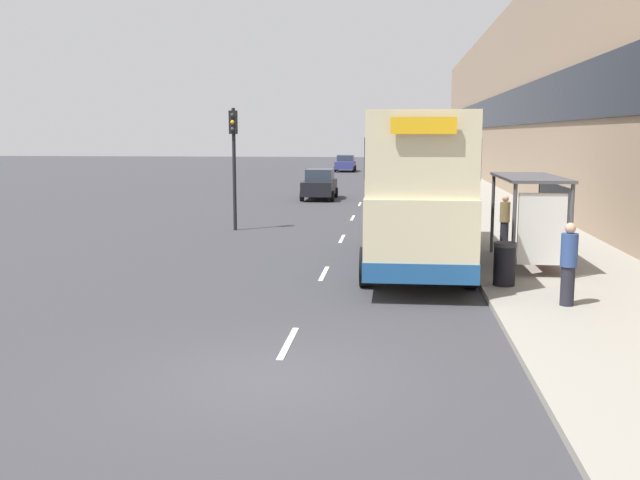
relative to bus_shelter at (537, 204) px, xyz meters
The scene contains 16 objects.
ground_plane 11.23m from the bus_shelter, 121.43° to the right, with size 220.00×220.00×0.00m, color #38383D.
pavement 29.12m from the bus_shelter, 88.57° to the left, with size 5.00×93.00×0.14m.
terrace_facade 29.72m from the bus_shelter, 80.78° to the left, with size 3.10×93.00×12.02m.
lane_mark_0 9.66m from the bus_shelter, 127.53° to the right, with size 0.12×2.00×0.01m.
lane_mark_1 6.14m from the bus_shelter, behind, with size 0.12×2.00×0.01m.
lane_mark_2 8.28m from the bus_shelter, 135.73° to the left, with size 0.12×2.00×0.01m.
lane_mark_3 13.62m from the bus_shelter, 115.33° to the left, with size 0.12×2.00×0.01m.
lane_mark_4 19.72m from the bus_shelter, 107.10° to the left, with size 0.12×2.00×0.01m.
bus_shelter is the anchor object (origin of this frame).
double_decker_bus_near 3.39m from the bus_shelter, 168.22° to the left, with size 2.85×10.27×4.30m.
car_0 53.96m from the bus_shelter, 99.56° to the left, with size 2.07×4.52×1.67m.
car_1 23.07m from the bus_shelter, 111.04° to the left, with size 1.93×4.24×1.76m.
pedestrian_at_shelter 3.85m from the bus_shelter, 94.42° to the left, with size 0.33×0.33×1.65m.
pedestrian_1 4.67m from the bus_shelter, 92.41° to the right, with size 0.35×0.35×1.78m.
litter_bin 3.15m from the bus_shelter, 114.88° to the right, with size 0.55×0.55×1.05m.
traffic_light_far_kerb 12.76m from the bus_shelter, 143.29° to the left, with size 0.30×0.32×4.78m.
Camera 1 is at (1.89, -10.48, 3.76)m, focal length 40.00 mm.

